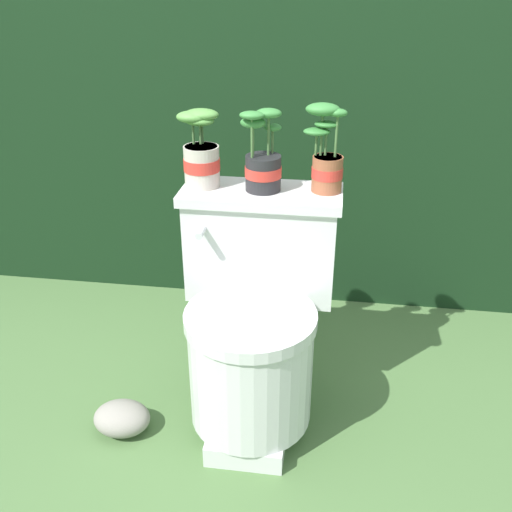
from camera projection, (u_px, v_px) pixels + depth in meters
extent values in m
plane|color=#4C703D|center=(222.00, 428.00, 1.77)|extent=(12.00, 12.00, 0.00)
cube|color=black|center=(270.00, 124.00, 2.53)|extent=(3.44, 0.76, 1.30)
cube|color=silver|center=(251.00, 421.00, 1.75)|extent=(0.23, 0.34, 0.07)
cylinder|color=silver|center=(251.00, 370.00, 1.66)|extent=(0.36, 0.36, 0.32)
cylinder|color=silver|center=(250.00, 319.00, 1.58)|extent=(0.37, 0.37, 0.04)
cube|color=silver|center=(261.00, 247.00, 1.72)|extent=(0.44, 0.18, 0.31)
cube|color=silver|center=(261.00, 195.00, 1.64)|extent=(0.46, 0.20, 0.03)
cylinder|color=silver|center=(201.00, 233.00, 1.59)|extent=(0.02, 0.05, 0.02)
cylinder|color=beige|center=(202.00, 166.00, 1.64)|extent=(0.10, 0.10, 0.12)
cylinder|color=red|center=(202.00, 164.00, 1.64)|extent=(0.11, 0.11, 0.04)
cylinder|color=#332319|center=(201.00, 148.00, 1.61)|extent=(0.09, 0.09, 0.01)
cylinder|color=#4C753D|center=(193.00, 132.00, 1.62)|extent=(0.01, 0.01, 0.07)
ellipsoid|color=#569342|center=(192.00, 117.00, 1.60)|extent=(0.09, 0.06, 0.03)
cylinder|color=#4C753D|center=(200.00, 134.00, 1.62)|extent=(0.01, 0.01, 0.06)
ellipsoid|color=#569342|center=(200.00, 121.00, 1.60)|extent=(0.08, 0.06, 0.03)
cylinder|color=#4C753D|center=(202.00, 131.00, 1.62)|extent=(0.01, 0.01, 0.07)
ellipsoid|color=#569342|center=(201.00, 115.00, 1.60)|extent=(0.10, 0.07, 0.03)
cylinder|color=#262628|center=(263.00, 173.00, 1.61)|extent=(0.10, 0.10, 0.10)
cylinder|color=red|center=(263.00, 171.00, 1.61)|extent=(0.10, 0.10, 0.03)
cylinder|color=#332319|center=(263.00, 158.00, 1.59)|extent=(0.09, 0.09, 0.01)
cylinder|color=#4C753D|center=(272.00, 141.00, 1.60)|extent=(0.01, 0.01, 0.07)
ellipsoid|color=#387F38|center=(273.00, 127.00, 1.58)|extent=(0.05, 0.04, 0.02)
cylinder|color=#4C753D|center=(253.00, 141.00, 1.57)|extent=(0.01, 0.01, 0.08)
ellipsoid|color=#387F38|center=(253.00, 123.00, 1.55)|extent=(0.07, 0.05, 0.03)
cylinder|color=#4C753D|center=(252.00, 138.00, 1.55)|extent=(0.01, 0.01, 0.11)
ellipsoid|color=#387F38|center=(252.00, 115.00, 1.52)|extent=(0.07, 0.05, 0.02)
cylinder|color=#4C753D|center=(268.00, 136.00, 1.57)|extent=(0.01, 0.01, 0.11)
ellipsoid|color=#387F38|center=(269.00, 113.00, 1.54)|extent=(0.07, 0.05, 0.03)
cylinder|color=#9E5638|center=(327.00, 174.00, 1.60)|extent=(0.09, 0.09, 0.10)
cylinder|color=red|center=(327.00, 172.00, 1.60)|extent=(0.09, 0.09, 0.03)
cylinder|color=#332319|center=(328.00, 159.00, 1.58)|extent=(0.08, 0.08, 0.01)
cylinder|color=#4C753D|center=(316.00, 145.00, 1.58)|extent=(0.01, 0.01, 0.06)
ellipsoid|color=#387F38|center=(317.00, 132.00, 1.56)|extent=(0.07, 0.05, 0.02)
cylinder|color=#4C753D|center=(326.00, 141.00, 1.57)|extent=(0.01, 0.01, 0.08)
ellipsoid|color=#387F38|center=(327.00, 124.00, 1.55)|extent=(0.07, 0.05, 0.02)
cylinder|color=#4C753D|center=(322.00, 135.00, 1.56)|extent=(0.01, 0.01, 0.12)
ellipsoid|color=#387F38|center=(323.00, 109.00, 1.53)|extent=(0.09, 0.07, 0.03)
cylinder|color=#4C753D|center=(336.00, 136.00, 1.55)|extent=(0.01, 0.01, 0.11)
ellipsoid|color=#387F38|center=(338.00, 113.00, 1.52)|extent=(0.05, 0.04, 0.02)
ellipsoid|color=gray|center=(122.00, 418.00, 1.74)|extent=(0.17, 0.14, 0.10)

